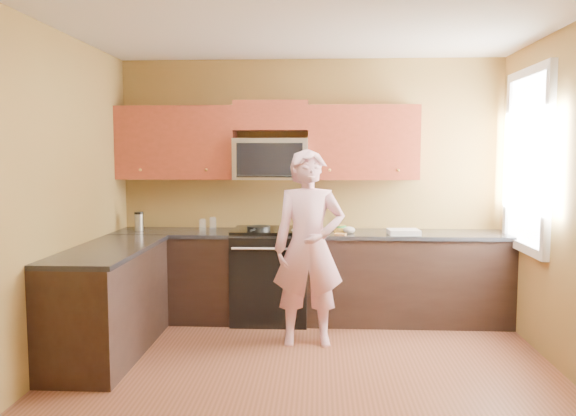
# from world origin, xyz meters

# --- Properties ---
(floor) EXTENTS (4.00, 4.00, 0.00)m
(floor) POSITION_xyz_m (0.00, 0.00, 0.00)
(floor) COLOR brown
(floor) RESTS_ON ground
(ceiling) EXTENTS (4.00, 4.00, 0.00)m
(ceiling) POSITION_xyz_m (0.00, 0.00, 2.70)
(ceiling) COLOR white
(ceiling) RESTS_ON ground
(wall_back) EXTENTS (4.00, 0.00, 4.00)m
(wall_back) POSITION_xyz_m (0.00, 2.00, 1.35)
(wall_back) COLOR brown
(wall_back) RESTS_ON ground
(wall_front) EXTENTS (4.00, 0.00, 4.00)m
(wall_front) POSITION_xyz_m (0.00, -2.00, 1.35)
(wall_front) COLOR brown
(wall_front) RESTS_ON ground
(wall_left) EXTENTS (0.00, 4.00, 4.00)m
(wall_left) POSITION_xyz_m (-2.00, 0.00, 1.35)
(wall_left) COLOR brown
(wall_left) RESTS_ON ground
(cabinet_back_run) EXTENTS (4.00, 0.60, 0.88)m
(cabinet_back_run) POSITION_xyz_m (0.00, 1.70, 0.44)
(cabinet_back_run) COLOR black
(cabinet_back_run) RESTS_ON floor
(cabinet_left_run) EXTENTS (0.60, 1.60, 0.88)m
(cabinet_left_run) POSITION_xyz_m (-1.70, 0.60, 0.44)
(cabinet_left_run) COLOR black
(cabinet_left_run) RESTS_ON floor
(countertop_back) EXTENTS (4.00, 0.62, 0.04)m
(countertop_back) POSITION_xyz_m (0.00, 1.69, 0.90)
(countertop_back) COLOR black
(countertop_back) RESTS_ON cabinet_back_run
(countertop_left) EXTENTS (0.62, 1.60, 0.04)m
(countertop_left) POSITION_xyz_m (-1.69, 0.60, 0.90)
(countertop_left) COLOR black
(countertop_left) RESTS_ON cabinet_left_run
(stove) EXTENTS (0.76, 0.65, 0.95)m
(stove) POSITION_xyz_m (-0.40, 1.68, 0.47)
(stove) COLOR black
(stove) RESTS_ON floor
(microwave) EXTENTS (0.76, 0.40, 0.42)m
(microwave) POSITION_xyz_m (-0.40, 1.80, 1.45)
(microwave) COLOR silver
(microwave) RESTS_ON wall_back
(upper_cab_left) EXTENTS (1.22, 0.33, 0.75)m
(upper_cab_left) POSITION_xyz_m (-1.39, 1.83, 1.45)
(upper_cab_left) COLOR maroon
(upper_cab_left) RESTS_ON wall_back
(upper_cab_right) EXTENTS (1.12, 0.33, 0.75)m
(upper_cab_right) POSITION_xyz_m (0.54, 1.83, 1.45)
(upper_cab_right) COLOR maroon
(upper_cab_right) RESTS_ON wall_back
(upper_cab_over_mw) EXTENTS (0.76, 0.33, 0.30)m
(upper_cab_over_mw) POSITION_xyz_m (-0.40, 1.83, 2.10)
(upper_cab_over_mw) COLOR maroon
(upper_cab_over_mw) RESTS_ON wall_back
(window) EXTENTS (0.06, 1.06, 1.66)m
(window) POSITION_xyz_m (1.98, 1.20, 1.65)
(window) COLOR white
(window) RESTS_ON wall_right
(woman) EXTENTS (0.67, 0.47, 1.75)m
(woman) POSITION_xyz_m (0.01, 0.96, 0.88)
(woman) COLOR pink
(woman) RESTS_ON floor
(frying_pan) EXTENTS (0.32, 0.45, 0.05)m
(frying_pan) POSITION_xyz_m (-0.50, 1.50, 0.95)
(frying_pan) COLOR black
(frying_pan) RESTS_ON stove
(butter_tub) EXTENTS (0.13, 0.13, 0.09)m
(butter_tub) POSITION_xyz_m (0.31, 1.68, 0.92)
(butter_tub) COLOR yellow
(butter_tub) RESTS_ON countertop_back
(toast_slice) EXTENTS (0.13, 0.13, 0.01)m
(toast_slice) POSITION_xyz_m (0.30, 1.48, 0.93)
(toast_slice) COLOR #B27F47
(toast_slice) RESTS_ON countertop_back
(napkin_a) EXTENTS (0.14, 0.15, 0.06)m
(napkin_a) POSITION_xyz_m (-0.13, 1.56, 0.95)
(napkin_a) COLOR silver
(napkin_a) RESTS_ON countertop_back
(napkin_b) EXTENTS (0.14, 0.15, 0.07)m
(napkin_b) POSITION_xyz_m (0.40, 1.62, 0.95)
(napkin_b) COLOR silver
(napkin_b) RESTS_ON countertop_back
(dish_towel) EXTENTS (0.31, 0.26, 0.05)m
(dish_towel) POSITION_xyz_m (0.93, 1.55, 0.95)
(dish_towel) COLOR white
(dish_towel) RESTS_ON countertop_back
(travel_mug) EXTENTS (0.10, 0.10, 0.19)m
(travel_mug) POSITION_xyz_m (-1.76, 1.69, 0.92)
(travel_mug) COLOR silver
(travel_mug) RESTS_ON countertop_back
(glass_b) EXTENTS (0.09, 0.09, 0.12)m
(glass_b) POSITION_xyz_m (-1.04, 1.92, 0.98)
(glass_b) COLOR silver
(glass_b) RESTS_ON countertop_back
(glass_c) EXTENTS (0.07, 0.07, 0.12)m
(glass_c) POSITION_xyz_m (-1.11, 1.73, 0.98)
(glass_c) COLOR silver
(glass_c) RESTS_ON countertop_back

